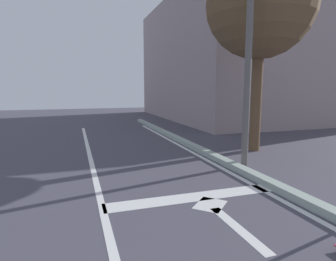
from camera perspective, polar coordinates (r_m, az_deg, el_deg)
name	(u,v)px	position (r m, az deg, el deg)	size (l,w,h in m)	color
lane_line_center	(104,213)	(4.68, -12.80, -15.89)	(0.12, 20.00, 0.01)	silver
lane_line_curbside	(266,192)	(5.73, 19.00, -11.52)	(0.12, 20.00, 0.01)	silver
stop_bar	(192,197)	(5.19, 4.90, -13.19)	(3.12, 0.40, 0.01)	silver
lane_arrow_stem	(238,228)	(4.26, 13.89, -18.50)	(0.16, 1.40, 0.01)	silver
lane_arrow_head	(210,205)	(4.92, 8.47, -14.48)	(0.56, 0.44, 0.01)	silver
curb_strip	(277,187)	(5.86, 21.01, -10.49)	(0.24, 24.00, 0.14)	#96A59C
traffic_signal_mast	(201,5)	(6.76, 6.57, 23.73)	(5.42, 0.34, 5.35)	#5F5B58
roadside_tree	(260,4)	(9.41, 18.06, 22.92)	(3.18, 3.18, 5.95)	brown
building_block	(254,62)	(20.32, 16.83, 12.97)	(12.09, 12.41, 7.28)	#A18F91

